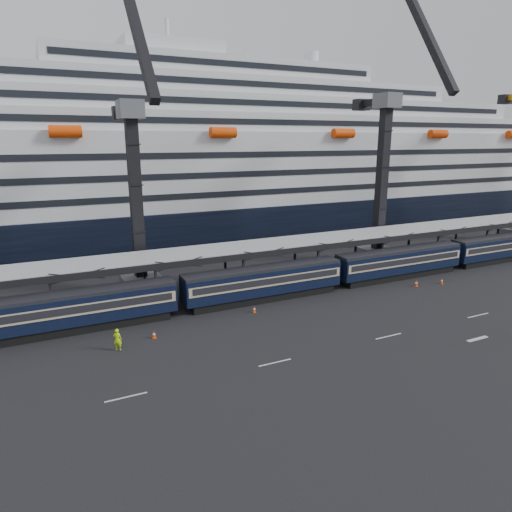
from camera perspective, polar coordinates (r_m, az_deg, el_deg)
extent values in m
plane|color=black|center=(48.90, 14.88, -7.51)|extent=(260.00, 260.00, 0.00)
cube|color=beige|center=(35.23, -15.93, -16.61)|extent=(3.00, 0.15, 0.02)
cube|color=beige|center=(38.54, 2.38, -13.17)|extent=(3.00, 0.15, 0.02)
cube|color=beige|center=(44.91, 16.23, -9.60)|extent=(3.00, 0.15, 0.02)
cube|color=beige|center=(53.26, 26.01, -6.69)|extent=(3.00, 0.15, 0.02)
cube|color=beige|center=(47.28, 25.95, -9.29)|extent=(2.50, 0.40, 0.02)
cube|color=black|center=(47.46, -21.37, -8.14)|extent=(17.48, 2.40, 0.90)
cube|color=black|center=(46.83, -21.57, -6.10)|extent=(19.00, 2.80, 2.70)
cube|color=tan|center=(46.73, -21.61, -5.76)|extent=(18.62, 2.92, 1.05)
cube|color=black|center=(46.71, -21.61, -5.70)|extent=(17.86, 2.98, 0.70)
cube|color=black|center=(46.35, -21.74, -4.36)|extent=(19.00, 2.50, 0.35)
cube|color=black|center=(52.33, 1.01, -5.01)|extent=(17.48, 2.40, 0.90)
cube|color=black|center=(51.76, 1.01, -3.13)|extent=(19.00, 2.80, 2.70)
cube|color=tan|center=(51.67, 1.02, -2.81)|extent=(18.62, 2.92, 1.05)
cube|color=black|center=(51.66, 1.02, -2.76)|extent=(17.86, 2.98, 0.70)
cube|color=black|center=(51.33, 1.02, -1.53)|extent=(19.00, 2.50, 0.35)
cube|color=black|center=(63.44, 17.39, -2.19)|extent=(17.48, 2.40, 0.90)
cube|color=black|center=(62.97, 17.51, -0.62)|extent=(19.00, 2.80, 2.70)
cube|color=tan|center=(62.90, 17.54, -0.35)|extent=(18.62, 2.92, 1.05)
cube|color=black|center=(62.89, 17.54, -0.31)|extent=(17.86, 2.98, 0.70)
cube|color=black|center=(62.62, 17.62, 0.71)|extent=(19.00, 2.50, 0.35)
cube|color=black|center=(78.17, 28.24, -0.20)|extent=(17.48, 2.40, 0.90)
cube|color=black|center=(77.79, 28.39, 1.08)|extent=(19.00, 2.80, 2.70)
cube|color=tan|center=(77.73, 28.42, 1.30)|extent=(18.62, 2.92, 1.05)
cube|color=black|center=(77.72, 28.42, 1.33)|extent=(17.86, 2.98, 0.70)
cube|color=black|center=(77.51, 28.52, 2.16)|extent=(19.00, 2.50, 0.35)
cube|color=gray|center=(58.12, 6.33, 1.95)|extent=(130.00, 6.00, 0.25)
cube|color=black|center=(55.73, 7.94, 1.05)|extent=(130.00, 0.25, 0.70)
cube|color=black|center=(60.69, 4.83, 2.23)|extent=(130.00, 0.25, 0.70)
cube|color=black|center=(47.77, -24.13, -5.39)|extent=(0.25, 0.25, 5.40)
cube|color=black|center=(53.11, -24.36, -3.49)|extent=(0.25, 0.25, 5.40)
cube|color=black|center=(48.84, -12.36, -4.01)|extent=(0.25, 0.25, 5.40)
cube|color=black|center=(54.07, -13.75, -2.29)|extent=(0.25, 0.25, 5.40)
cube|color=black|center=(51.85, -1.56, -2.58)|extent=(0.25, 0.25, 5.40)
cube|color=black|center=(56.80, -3.86, -1.09)|extent=(0.25, 0.25, 5.40)
cube|color=black|center=(56.49, 7.74, -1.28)|extent=(0.25, 0.25, 5.40)
cube|color=black|center=(61.07, 4.87, -0.01)|extent=(0.25, 0.25, 5.40)
cube|color=black|center=(62.40, 15.45, -0.17)|extent=(0.25, 0.25, 5.40)
cube|color=black|center=(66.58, 12.32, 0.92)|extent=(0.25, 0.25, 5.40)
cube|color=black|center=(69.26, 21.73, 0.73)|extent=(0.25, 0.25, 5.40)
cube|color=black|center=(73.05, 18.55, 1.68)|extent=(0.25, 0.25, 5.40)
cube|color=black|center=(76.81, 26.83, 1.46)|extent=(0.25, 0.25, 5.40)
cube|color=black|center=(80.25, 23.71, 2.30)|extent=(0.25, 0.25, 5.40)
cube|color=black|center=(87.99, 28.00, 2.79)|extent=(0.25, 0.25, 5.40)
cube|color=black|center=(86.79, -4.93, 4.83)|extent=(200.00, 28.00, 7.00)
cube|color=silver|center=(85.73, -5.07, 11.11)|extent=(190.00, 26.88, 12.00)
cube|color=silver|center=(85.64, -5.18, 16.12)|extent=(160.00, 24.64, 3.00)
cube|color=black|center=(74.19, -1.68, 16.45)|extent=(153.60, 0.12, 0.90)
cube|color=silver|center=(85.78, -5.23, 18.12)|extent=(124.00, 21.84, 3.00)
cube|color=black|center=(75.64, -2.15, 18.68)|extent=(119.04, 0.12, 0.90)
cube|color=silver|center=(86.03, -5.28, 20.12)|extent=(90.00, 19.04, 3.00)
cube|color=black|center=(77.20, -2.62, 20.82)|extent=(86.40, 0.12, 0.90)
cube|color=silver|center=(86.39, -5.33, 22.10)|extent=(56.00, 16.24, 3.00)
cube|color=black|center=(78.87, -3.08, 22.88)|extent=(53.76, 0.12, 0.90)
cube|color=silver|center=(84.31, -10.95, 23.83)|extent=(16.00, 12.00, 2.50)
cylinder|color=silver|center=(95.64, 6.92, 23.12)|extent=(2.80, 2.80, 3.00)
cylinder|color=#EF4107|center=(66.20, -22.73, 14.16)|extent=(4.00, 1.60, 1.60)
cylinder|color=#EF4107|center=(71.06, -4.15, 15.14)|extent=(4.00, 1.60, 1.60)
cylinder|color=#EF4107|center=(81.76, 10.84, 14.82)|extent=(4.00, 1.60, 1.60)
cylinder|color=#EF4107|center=(96.37, 21.79, 13.98)|extent=(4.00, 1.60, 1.60)
cube|color=#515459|center=(56.63, -14.12, -3.35)|extent=(4.50, 4.50, 2.00)
cube|color=black|center=(54.50, -14.77, 6.72)|extent=(1.30, 1.30, 18.00)
cube|color=#515459|center=(54.16, -15.47, 17.25)|extent=(2.60, 3.20, 2.00)
cube|color=black|center=(49.43, -14.69, 25.71)|extent=(0.90, 12.26, 14.37)
cube|color=black|center=(56.63, -15.96, 17.07)|extent=(0.90, 5.04, 0.90)
cube|color=black|center=(59.10, -16.39, 16.71)|extent=(2.20, 1.60, 1.60)
cube|color=#515459|center=(70.98, 14.86, 0.18)|extent=(4.50, 4.50, 2.00)
cube|color=black|center=(69.20, 15.44, 9.05)|extent=(1.30, 1.30, 20.00)
cube|color=#515459|center=(69.14, 16.08, 18.15)|extent=(2.60, 3.20, 2.00)
cube|color=black|center=(66.09, 20.24, 25.24)|extent=(0.90, 12.21, 16.90)
cube|color=black|center=(71.28, 14.52, 18.12)|extent=(0.90, 5.60, 0.90)
cube|color=black|center=(73.44, 13.05, 17.92)|extent=(2.20, 1.60, 1.60)
cube|color=black|center=(98.00, 28.73, 16.79)|extent=(2.20, 1.60, 1.60)
imported|color=#C4FF0D|center=(41.93, -16.93, -9.95)|extent=(0.86, 0.76, 1.99)
cube|color=#EF4107|center=(43.84, -12.61, -9.95)|extent=(0.37, 0.37, 0.04)
cone|color=#EF4107|center=(43.69, -12.63, -9.51)|extent=(0.31, 0.31, 0.70)
cylinder|color=white|center=(43.69, -12.63, -9.51)|extent=(0.26, 0.26, 0.12)
cube|color=#EF4107|center=(48.77, -0.23, -7.03)|extent=(0.35, 0.35, 0.04)
cone|color=#EF4107|center=(48.64, -0.23, -6.65)|extent=(0.30, 0.30, 0.67)
cylinder|color=white|center=(48.64, -0.23, -6.65)|extent=(0.25, 0.25, 0.11)
cube|color=#EF4107|center=(60.53, 19.38, -3.56)|extent=(0.42, 0.42, 0.04)
cone|color=#EF4107|center=(60.41, 19.41, -3.19)|extent=(0.35, 0.35, 0.79)
cylinder|color=white|center=(60.41, 19.41, -3.19)|extent=(0.30, 0.30, 0.13)
cube|color=#EF4107|center=(62.71, 22.19, -3.21)|extent=(0.38, 0.38, 0.04)
cone|color=#EF4107|center=(62.60, 22.22, -2.88)|extent=(0.32, 0.32, 0.72)
cylinder|color=white|center=(62.60, 22.22, -2.88)|extent=(0.27, 0.27, 0.12)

